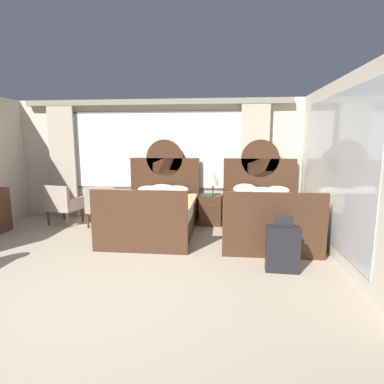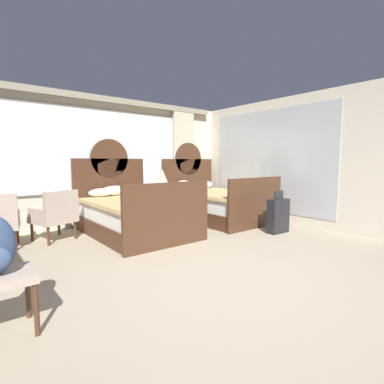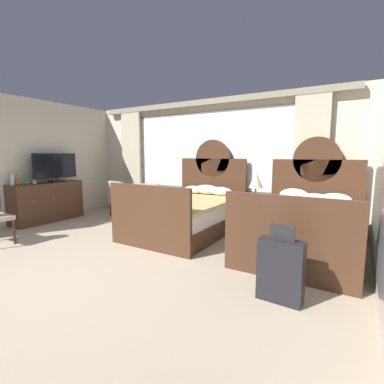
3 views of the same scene
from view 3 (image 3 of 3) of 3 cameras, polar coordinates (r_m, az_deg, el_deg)
The scene contains 17 objects.
ground_plane at distance 3.73m, azimuth -27.96°, elevation -16.83°, with size 24.00×24.00×0.00m, color tan.
wall_back_window at distance 6.33m, azimuth 3.12°, elevation 7.11°, with size 6.44×0.22×2.70m.
wall_left at distance 7.06m, azimuth -30.89°, elevation 5.51°, with size 0.07×4.50×2.70m.
bed_near_window at distance 5.32m, azimuth -0.91°, elevation -4.32°, with size 1.56×2.25×1.81m.
bed_near_mirror at distance 4.60m, azimuth 22.02°, elevation -6.83°, with size 1.56×2.25×1.81m.
nightstand_between_beds at distance 5.53m, azimuth 12.39°, elevation -4.65°, with size 0.45×0.48×0.64m.
table_lamp_on_nightstand at distance 5.40m, azimuth 13.04°, elevation 2.36°, with size 0.27×0.27×0.52m.
book_on_nightstand at distance 5.40m, azimuth 11.76°, elevation -1.31°, with size 0.18×0.26×0.03m.
dresser_minibar at distance 7.01m, azimuth -27.69°, elevation -1.83°, with size 0.52×1.51×0.87m.
tv_flatscreen at distance 7.03m, azimuth -26.30°, elevation 4.63°, with size 0.20×1.03×0.65m.
bottle_water_clear at distance 6.70m, azimuth -33.06°, elevation 2.06°, with size 0.07×0.07×0.27m.
bottle_liquor_amber at distance 6.72m, azimuth -32.26°, elevation 1.96°, with size 0.06×0.06×0.22m.
bottle_soda_green at distance 6.70m, azimuth -30.98°, elevation 2.11°, with size 0.06×0.06×0.24m.
cup_on_dresser at distance 6.83m, azimuth -29.67°, elevation 1.85°, with size 0.11×0.08×0.08m.
armchair_by_window_left at distance 6.33m, azimuth -8.84°, elevation -1.75°, with size 0.74×0.74×0.86m.
armchair_by_window_centre at distance 6.90m, azimuth -14.24°, elevation -1.12°, with size 0.69×0.69×0.86m.
suitcase_on_floor at distance 3.06m, azimuth 17.79°, elevation -15.10°, with size 0.46×0.21×0.80m.
Camera 3 is at (2.97, -1.69, 1.50)m, focal length 25.90 mm.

